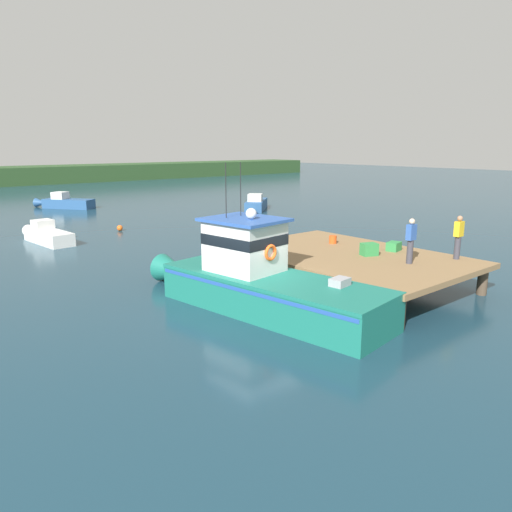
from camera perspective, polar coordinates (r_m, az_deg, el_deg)
The scene contains 12 objects.
ground_plane at distance 16.33m, azimuth -0.13°, elevation -6.23°, with size 200.00×200.00×0.00m, color #193847.
dock at distance 19.34m, azimuth 10.87°, elevation -0.12°, with size 6.00×9.00×1.20m.
main_fishing_boat at distance 16.06m, azimuth 0.33°, elevation -2.80°, with size 3.68×9.96×4.80m.
crate_single_far at distance 19.16m, azimuth 13.16°, elevation 0.77°, with size 0.60×0.44×0.48m, color #2D8442.
crate_stack_near_edge at distance 20.27m, azimuth 15.89°, elevation 1.10°, with size 0.60×0.44×0.35m, color #2D8442.
bait_bucket at distance 21.23m, azimuth 9.02°, elevation 1.93°, with size 0.32×0.32×0.34m, color #E04C19.
deckhand_by_the_boat at distance 19.44m, azimuth 22.68°, elevation 2.14°, with size 0.36×0.22×1.63m.
deckhand_further_back at distance 18.11m, azimuth 17.73°, elevation 1.80°, with size 0.36×0.22×1.63m.
moored_boat_far_right at distance 29.76m, azimuth -23.44°, elevation 2.31°, with size 1.63×4.95×1.24m.
moored_boat_outer_mooring at distance 40.94m, azimuth -0.03°, elevation 6.08°, with size 4.81×4.56×1.41m.
moored_boat_far_left at distance 45.45m, azimuth -21.58°, elevation 5.86°, with size 4.10×5.09×1.40m.
mooring_buoy_inshore at distance 32.20m, azimuth -15.71°, elevation 3.19°, with size 0.37×0.37×0.37m, color #EA5B19.
Camera 1 is at (-9.86, -11.86, 5.36)m, focal length 34.03 mm.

